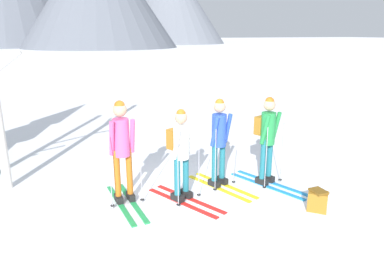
# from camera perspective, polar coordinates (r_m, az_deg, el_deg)

# --- Properties ---
(ground_plane) EXTENTS (400.00, 400.00, 0.00)m
(ground_plane) POSITION_cam_1_polar(r_m,az_deg,el_deg) (6.92, -0.21, -9.44)
(ground_plane) COLOR white
(skier_in_pink) EXTENTS (0.61, 1.72, 1.87)m
(skier_in_pink) POSITION_cam_1_polar(r_m,az_deg,el_deg) (6.36, -11.14, -1.72)
(skier_in_pink) COLOR green
(skier_in_pink) RESTS_ON ground
(skier_in_white) EXTENTS (1.00, 1.64, 1.70)m
(skier_in_white) POSITION_cam_1_polar(r_m,az_deg,el_deg) (6.36, -1.79, -2.51)
(skier_in_white) COLOR red
(skier_in_white) RESTS_ON ground
(skier_in_blue) EXTENTS (0.86, 1.66, 1.77)m
(skier_in_blue) POSITION_cam_1_polar(r_m,az_deg,el_deg) (6.95, 4.37, -0.74)
(skier_in_blue) COLOR yellow
(skier_in_blue) RESTS_ON ground
(skier_in_green) EXTENTS (0.92, 1.75, 1.78)m
(skier_in_green) POSITION_cam_1_polar(r_m,az_deg,el_deg) (7.20, 11.88, -0.20)
(skier_in_green) COLOR #1E84D1
(skier_in_green) RESTS_ON ground
(backpack_on_snow_front) EXTENTS (0.40, 0.39, 0.38)m
(backpack_on_snow_front) POSITION_cam_1_polar(r_m,az_deg,el_deg) (6.61, 19.35, -9.88)
(backpack_on_snow_front) COLOR #99661E
(backpack_on_snow_front) RESTS_ON ground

